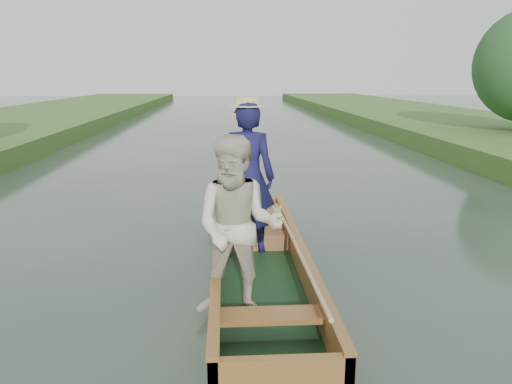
{
  "coord_description": "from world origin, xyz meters",
  "views": [
    {
      "loc": [
        -0.4,
        -5.76,
        2.43
      ],
      "look_at": [
        0.0,
        0.6,
        0.95
      ],
      "focal_mm": 35.0,
      "sensor_mm": 36.0,
      "label": 1
    }
  ],
  "objects": [
    {
      "name": "trees_far",
      "position": [
        3.39,
        9.09,
        2.68
      ],
      "size": [
        21.96,
        7.74,
        4.69
      ],
      "color": "#47331E",
      "rests_on": "ground"
    },
    {
      "name": "punt",
      "position": [
        -0.13,
        -0.12,
        0.74
      ],
      "size": [
        1.33,
        5.0,
        2.15
      ],
      "color": "#133318",
      "rests_on": "ground"
    },
    {
      "name": "ground",
      "position": [
        0.0,
        0.0,
        0.0
      ],
      "size": [
        120.0,
        120.0,
        0.0
      ],
      "primitive_type": "plane",
      "color": "#283D30",
      "rests_on": "ground"
    }
  ]
}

